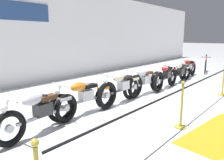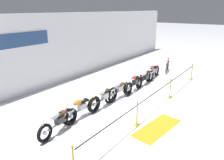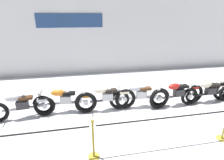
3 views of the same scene
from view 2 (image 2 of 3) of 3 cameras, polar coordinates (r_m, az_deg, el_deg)
ground_plane at (r=11.09m, az=4.38°, el=-5.47°), size 120.00×120.00×0.00m
back_wall at (r=13.70m, az=-14.24°, el=7.83°), size 28.00×0.29×4.20m
motorcycle_silver_0 at (r=8.47m, az=-13.80°, el=-10.53°), size 2.09×0.62×0.92m
motorcycle_orange_1 at (r=9.36m, az=-8.16°, el=-7.22°), size 2.13×0.62×0.92m
motorcycle_cream_2 at (r=10.25m, az=-2.14°, el=-4.61°), size 2.17×0.62×0.96m
motorcycle_silver_3 at (r=11.19m, az=1.77°, el=-2.65°), size 2.24×0.62×0.94m
motorcycle_red_4 at (r=12.25m, az=5.90°, el=-0.81°), size 2.26×0.62×0.95m
motorcycle_cream_5 at (r=13.37m, az=8.71°, el=0.62°), size 2.34×0.62×0.92m
motorcycle_red_6 at (r=14.69m, az=10.55°, el=2.16°), size 2.21×0.62×0.94m
bicycle at (r=16.53m, az=14.25°, el=3.48°), size 1.71×0.61×0.98m
stanchion_far_left at (r=8.99m, az=8.08°, el=-6.31°), size 10.85×0.28×1.05m
stanchion_mid_left at (r=8.79m, az=6.51°, el=-9.65°), size 0.28×0.28×1.05m
stanchion_mid_right at (r=11.74m, az=14.91°, el=-2.81°), size 0.28×0.28×1.05m
stanchion_far_right at (r=15.18m, az=20.06°, el=1.48°), size 0.28×0.28×1.05m
floor_banner at (r=8.91m, az=11.72°, el=-12.12°), size 2.47×1.20×0.01m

